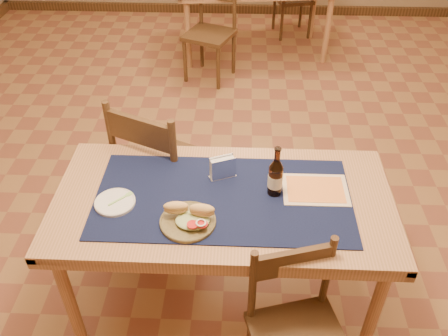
{
  "coord_description": "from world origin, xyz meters",
  "views": [
    {
      "loc": [
        0.08,
        -2.44,
        2.27
      ],
      "look_at": [
        0.0,
        -0.7,
        0.85
      ],
      "focal_mm": 38.0,
      "sensor_mm": 36.0,
      "label": 1
    }
  ],
  "objects_px": {
    "sandwich_plate": "(189,218)",
    "napkin_holder": "(223,168)",
    "main_table": "(223,210)",
    "chair_main_far": "(162,167)",
    "beer_bottle": "(275,177)",
    "chair_main_near": "(297,333)"
  },
  "relations": [
    {
      "from": "sandwich_plate",
      "to": "beer_bottle",
      "type": "height_order",
      "value": "beer_bottle"
    },
    {
      "from": "main_table",
      "to": "sandwich_plate",
      "type": "xyz_separation_m",
      "value": [
        -0.14,
        -0.17,
        0.11
      ]
    },
    {
      "from": "chair_main_near",
      "to": "sandwich_plate",
      "type": "height_order",
      "value": "sandwich_plate"
    },
    {
      "from": "beer_bottle",
      "to": "napkin_holder",
      "type": "relative_size",
      "value": 1.88
    },
    {
      "from": "beer_bottle",
      "to": "napkin_holder",
      "type": "bearing_deg",
      "value": 156.81
    },
    {
      "from": "main_table",
      "to": "sandwich_plate",
      "type": "relative_size",
      "value": 6.39
    },
    {
      "from": "chair_main_far",
      "to": "napkin_holder",
      "type": "height_order",
      "value": "chair_main_far"
    },
    {
      "from": "main_table",
      "to": "beer_bottle",
      "type": "bearing_deg",
      "value": 9.82
    },
    {
      "from": "sandwich_plate",
      "to": "napkin_holder",
      "type": "distance_m",
      "value": 0.35
    },
    {
      "from": "main_table",
      "to": "napkin_holder",
      "type": "bearing_deg",
      "value": 93.53
    },
    {
      "from": "main_table",
      "to": "chair_main_far",
      "type": "relative_size",
      "value": 1.6
    },
    {
      "from": "main_table",
      "to": "napkin_holder",
      "type": "xyz_separation_m",
      "value": [
        -0.01,
        0.15,
        0.14
      ]
    },
    {
      "from": "chair_main_far",
      "to": "beer_bottle",
      "type": "height_order",
      "value": "beer_bottle"
    },
    {
      "from": "chair_main_near",
      "to": "sandwich_plate",
      "type": "bearing_deg",
      "value": 145.76
    },
    {
      "from": "chair_main_far",
      "to": "chair_main_near",
      "type": "relative_size",
      "value": 1.18
    },
    {
      "from": "chair_main_near",
      "to": "napkin_holder",
      "type": "height_order",
      "value": "napkin_holder"
    },
    {
      "from": "chair_main_far",
      "to": "napkin_holder",
      "type": "distance_m",
      "value": 0.59
    },
    {
      "from": "sandwich_plate",
      "to": "beer_bottle",
      "type": "bearing_deg",
      "value": 29.37
    },
    {
      "from": "chair_main_near",
      "to": "sandwich_plate",
      "type": "distance_m",
      "value": 0.67
    },
    {
      "from": "beer_bottle",
      "to": "chair_main_near",
      "type": "bearing_deg",
      "value": -79.53
    },
    {
      "from": "main_table",
      "to": "napkin_holder",
      "type": "distance_m",
      "value": 0.21
    },
    {
      "from": "chair_main_near",
      "to": "napkin_holder",
      "type": "xyz_separation_m",
      "value": [
        -0.35,
        0.65,
        0.37
      ]
    }
  ]
}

